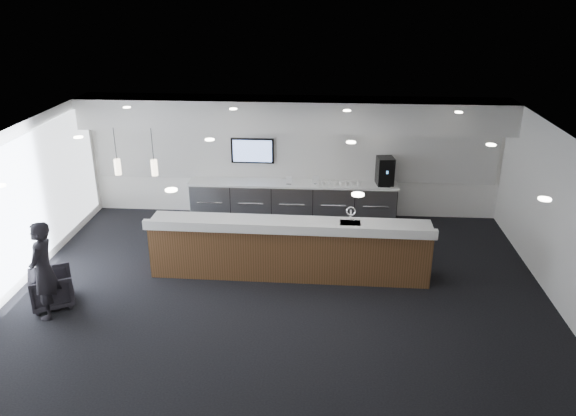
# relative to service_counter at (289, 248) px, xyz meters

# --- Properties ---
(ground) EXTENTS (10.00, 10.00, 0.00)m
(ground) POSITION_rel_service_counter_xyz_m (-0.11, -0.78, -0.57)
(ground) COLOR black
(ground) RESTS_ON ground
(ceiling) EXTENTS (10.00, 8.00, 0.02)m
(ceiling) POSITION_rel_service_counter_xyz_m (-0.11, -0.78, 2.43)
(ceiling) COLOR black
(ceiling) RESTS_ON back_wall
(back_wall) EXTENTS (10.00, 0.02, 3.00)m
(back_wall) POSITION_rel_service_counter_xyz_m (-0.11, 3.22, 0.93)
(back_wall) COLOR white
(back_wall) RESTS_ON ground
(left_wall) EXTENTS (0.02, 8.00, 3.00)m
(left_wall) POSITION_rel_service_counter_xyz_m (-5.11, -0.78, 0.93)
(left_wall) COLOR white
(left_wall) RESTS_ON ground
(right_wall) EXTENTS (0.02, 8.00, 3.00)m
(right_wall) POSITION_rel_service_counter_xyz_m (4.89, -0.78, 0.93)
(right_wall) COLOR white
(right_wall) RESTS_ON ground
(soffit_bulkhead) EXTENTS (10.00, 0.90, 0.70)m
(soffit_bulkhead) POSITION_rel_service_counter_xyz_m (-0.11, 2.77, 2.08)
(soffit_bulkhead) COLOR silver
(soffit_bulkhead) RESTS_ON back_wall
(alcove_panel) EXTENTS (9.80, 0.06, 1.40)m
(alcove_panel) POSITION_rel_service_counter_xyz_m (-0.11, 3.19, 1.03)
(alcove_panel) COLOR silver
(alcove_panel) RESTS_ON back_wall
(window_blinds_wall) EXTENTS (0.04, 7.36, 2.55)m
(window_blinds_wall) POSITION_rel_service_counter_xyz_m (-5.07, -0.78, 0.93)
(window_blinds_wall) COLOR white
(window_blinds_wall) RESTS_ON left_wall
(back_credenza) EXTENTS (5.06, 0.66, 0.95)m
(back_credenza) POSITION_rel_service_counter_xyz_m (-0.11, 2.86, -0.10)
(back_credenza) COLOR gray
(back_credenza) RESTS_ON ground
(wall_tv) EXTENTS (1.05, 0.08, 0.62)m
(wall_tv) POSITION_rel_service_counter_xyz_m (-1.11, 3.13, 1.08)
(wall_tv) COLOR black
(wall_tv) RESTS_ON back_wall
(pendant_left) EXTENTS (0.12, 0.12, 0.30)m
(pendant_left) POSITION_rel_service_counter_xyz_m (-2.51, 0.02, 1.68)
(pendant_left) COLOR #FFEAC6
(pendant_left) RESTS_ON ceiling
(pendant_right) EXTENTS (0.12, 0.12, 0.30)m
(pendant_right) POSITION_rel_service_counter_xyz_m (-3.21, 0.02, 1.68)
(pendant_right) COLOR #FFEAC6
(pendant_right) RESTS_ON ceiling
(ceiling_can_lights) EXTENTS (7.00, 5.00, 0.02)m
(ceiling_can_lights) POSITION_rel_service_counter_xyz_m (-0.11, -0.78, 2.40)
(ceiling_can_lights) COLOR white
(ceiling_can_lights) RESTS_ON ceiling
(service_counter) EXTENTS (5.54, 0.98, 1.49)m
(service_counter) POSITION_rel_service_counter_xyz_m (0.00, 0.00, 0.00)
(service_counter) COLOR #4C3319
(service_counter) RESTS_ON ground
(coffee_machine) EXTENTS (0.43, 0.53, 0.67)m
(coffee_machine) POSITION_rel_service_counter_xyz_m (2.09, 2.89, 0.71)
(coffee_machine) COLOR black
(coffee_machine) RESTS_ON back_credenza
(info_sign_left) EXTENTS (0.14, 0.02, 0.19)m
(info_sign_left) POSITION_rel_service_counter_xyz_m (-0.20, 2.73, 0.47)
(info_sign_left) COLOR white
(info_sign_left) RESTS_ON back_credenza
(info_sign_right) EXTENTS (0.16, 0.05, 0.21)m
(info_sign_right) POSITION_rel_service_counter_xyz_m (0.45, 2.80, 0.48)
(info_sign_right) COLOR white
(info_sign_right) RESTS_ON back_credenza
(armchair) EXTENTS (0.97, 0.97, 0.66)m
(armchair) POSITION_rel_service_counter_xyz_m (-4.20, -1.43, -0.24)
(armchair) COLOR black
(armchair) RESTS_ON ground
(lounge_guest) EXTENTS (0.45, 0.67, 1.77)m
(lounge_guest) POSITION_rel_service_counter_xyz_m (-4.09, -1.78, 0.31)
(lounge_guest) COLOR black
(lounge_guest) RESTS_ON ground
(cup_0) EXTENTS (0.10, 0.10, 0.09)m
(cup_0) POSITION_rel_service_counter_xyz_m (1.48, 2.73, 0.42)
(cup_0) COLOR white
(cup_0) RESTS_ON back_credenza
(cup_1) EXTENTS (0.14, 0.14, 0.09)m
(cup_1) POSITION_rel_service_counter_xyz_m (1.34, 2.73, 0.42)
(cup_1) COLOR white
(cup_1) RESTS_ON back_credenza
(cup_2) EXTENTS (0.12, 0.12, 0.09)m
(cup_2) POSITION_rel_service_counter_xyz_m (1.20, 2.73, 0.42)
(cup_2) COLOR white
(cup_2) RESTS_ON back_credenza
(cup_3) EXTENTS (0.13, 0.13, 0.09)m
(cup_3) POSITION_rel_service_counter_xyz_m (1.06, 2.73, 0.42)
(cup_3) COLOR white
(cup_3) RESTS_ON back_credenza
(cup_4) EXTENTS (0.14, 0.14, 0.09)m
(cup_4) POSITION_rel_service_counter_xyz_m (0.92, 2.73, 0.42)
(cup_4) COLOR white
(cup_4) RESTS_ON back_credenza
(cup_5) EXTENTS (0.11, 0.11, 0.09)m
(cup_5) POSITION_rel_service_counter_xyz_m (0.78, 2.73, 0.42)
(cup_5) COLOR white
(cup_5) RESTS_ON back_credenza
(cup_6) EXTENTS (0.14, 0.14, 0.09)m
(cup_6) POSITION_rel_service_counter_xyz_m (0.64, 2.73, 0.42)
(cup_6) COLOR white
(cup_6) RESTS_ON back_credenza
(cup_7) EXTENTS (0.12, 0.12, 0.09)m
(cup_7) POSITION_rel_service_counter_xyz_m (0.50, 2.73, 0.42)
(cup_7) COLOR white
(cup_7) RESTS_ON back_credenza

